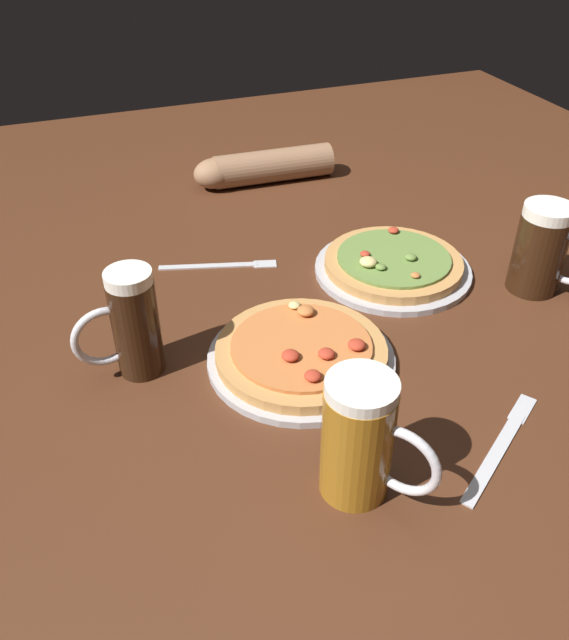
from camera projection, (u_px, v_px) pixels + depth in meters
ground_plane at (284, 337)px, 1.12m from camera, size 2.40×2.40×0.03m
pizza_plate_near at (301, 354)px, 1.03m from camera, size 0.29×0.29×0.05m
pizza_plate_far at (393, 265)px, 1.24m from camera, size 0.29×0.29×0.05m
beer_mug_dark at (132, 324)px, 0.97m from camera, size 0.13×0.07×0.18m
beer_mug_amber at (361, 439)px, 0.79m from camera, size 0.11×0.13×0.17m
beer_mug_pale at (542, 250)px, 1.16m from camera, size 0.12×0.13×0.16m
fork_left at (221, 265)px, 1.27m from camera, size 0.22×0.08×0.01m
knife_right at (501, 445)px, 0.89m from camera, size 0.21×0.15×0.01m
diner_arm at (259, 168)px, 1.56m from camera, size 0.34×0.09×0.08m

